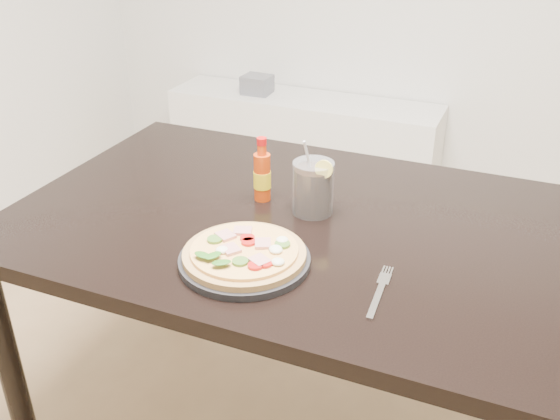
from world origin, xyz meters
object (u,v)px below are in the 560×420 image
at_px(fork, 380,290).
at_px(media_console, 303,144).
at_px(hot_sauce_bottle, 262,176).
at_px(plate, 245,260).
at_px(cola_cup, 313,189).
at_px(dining_table, 299,247).
at_px(pizza, 245,253).

relative_size(fork, media_console, 0.13).
relative_size(hot_sauce_bottle, fork, 0.89).
height_order(plate, hot_sauce_bottle, hot_sauce_bottle).
height_order(hot_sauce_bottle, cola_cup, cola_cup).
bearing_deg(plate, fork, 2.60).
bearing_deg(fork, dining_table, 136.59).
bearing_deg(dining_table, hot_sauce_bottle, 155.08).
xyz_separation_m(fork, media_console, (-0.86, 1.84, -0.50)).
distance_m(plate, cola_cup, 0.29).
distance_m(dining_table, media_console, 1.78).
xyz_separation_m(hot_sauce_bottle, cola_cup, (0.14, -0.01, -0.00)).
bearing_deg(cola_cup, media_console, 111.52).
height_order(dining_table, media_console, dining_table).
bearing_deg(fork, plate, 179.64).
height_order(fork, media_console, fork).
bearing_deg(pizza, hot_sauce_bottle, 107.35).
bearing_deg(dining_table, plate, -98.08).
height_order(cola_cup, media_console, cola_cup).
bearing_deg(pizza, plate, 177.05).
height_order(pizza, hot_sauce_bottle, hot_sauce_bottle).
xyz_separation_m(dining_table, cola_cup, (0.02, 0.04, 0.15)).
relative_size(dining_table, media_console, 1.00).
relative_size(cola_cup, fork, 1.01).
bearing_deg(cola_cup, hot_sauce_bottle, 174.30).
height_order(hot_sauce_bottle, media_console, hot_sauce_bottle).
relative_size(plate, hot_sauce_bottle, 1.68).
bearing_deg(pizza, dining_table, 82.30).
relative_size(dining_table, hot_sauce_bottle, 8.30).
xyz_separation_m(dining_table, plate, (-0.03, -0.24, 0.09)).
xyz_separation_m(dining_table, fork, (0.26, -0.22, 0.09)).
relative_size(pizza, hot_sauce_bottle, 1.57).
distance_m(pizza, fork, 0.29).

